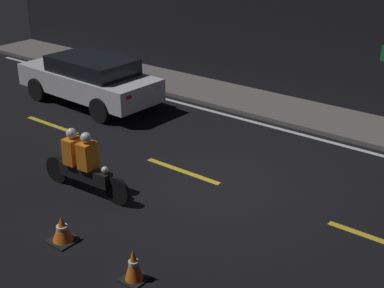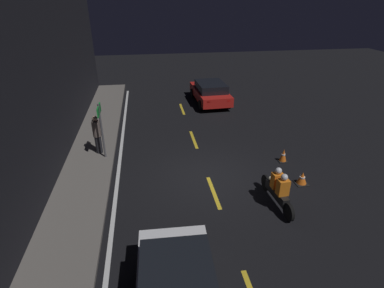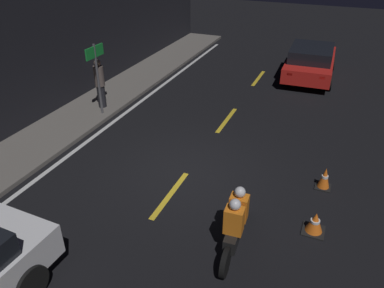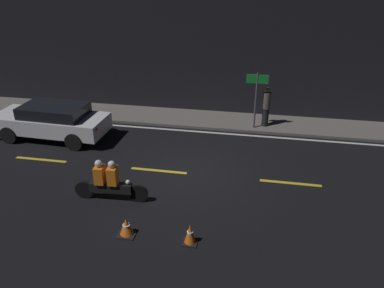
% 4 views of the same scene
% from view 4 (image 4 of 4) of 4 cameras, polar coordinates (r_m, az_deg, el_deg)
% --- Properties ---
extents(ground_plane, '(56.00, 56.00, 0.00)m').
position_cam_4_polar(ground_plane, '(12.98, -0.80, -4.49)').
color(ground_plane, black).
extents(raised_curb, '(28.00, 2.00, 0.12)m').
position_cam_4_polar(raised_curb, '(17.16, 2.26, 3.73)').
color(raised_curb, '#605B56').
rests_on(raised_curb, ground).
extents(building_front, '(28.00, 0.30, 7.27)m').
position_cam_4_polar(building_front, '(17.25, 3.05, 16.24)').
color(building_front, black).
rests_on(building_front, ground).
extents(lane_dash_b, '(2.00, 0.14, 0.01)m').
position_cam_4_polar(lane_dash_b, '(14.92, -22.02, -2.20)').
color(lane_dash_b, gold).
rests_on(lane_dash_b, ground).
extents(lane_dash_c, '(2.00, 0.14, 0.01)m').
position_cam_4_polar(lane_dash_c, '(13.18, -5.08, -4.06)').
color(lane_dash_c, gold).
rests_on(lane_dash_c, ground).
extents(lane_dash_d, '(2.00, 0.14, 0.01)m').
position_cam_4_polar(lane_dash_d, '(12.86, 14.77, -5.77)').
color(lane_dash_d, gold).
rests_on(lane_dash_d, ground).
extents(lane_solid_kerb, '(25.20, 0.14, 0.01)m').
position_cam_4_polar(lane_solid_kerb, '(16.05, 1.61, 1.85)').
color(lane_solid_kerb, silver).
rests_on(lane_solid_kerb, ground).
extents(sedan_white, '(4.64, 1.99, 1.44)m').
position_cam_4_polar(sedan_white, '(16.23, -20.59, 3.42)').
color(sedan_white, silver).
rests_on(sedan_white, ground).
extents(motorcycle, '(2.28, 0.40, 1.36)m').
position_cam_4_polar(motorcycle, '(11.59, -12.63, -5.65)').
color(motorcycle, black).
rests_on(motorcycle, ground).
extents(traffic_cone_near, '(0.48, 0.48, 0.50)m').
position_cam_4_polar(traffic_cone_near, '(10.37, -9.96, -12.33)').
color(traffic_cone_near, black).
rests_on(traffic_cone_near, ground).
extents(traffic_cone_mid, '(0.38, 0.38, 0.57)m').
position_cam_4_polar(traffic_cone_mid, '(9.93, -0.30, -13.56)').
color(traffic_cone_mid, black).
rests_on(traffic_cone_mid, ground).
extents(pedestrian, '(0.34, 0.34, 1.73)m').
position_cam_4_polar(pedestrian, '(16.35, 11.24, 5.64)').
color(pedestrian, black).
rests_on(pedestrian, raised_curb).
extents(shop_sign, '(0.90, 0.08, 2.40)m').
position_cam_4_polar(shop_sign, '(15.80, 9.82, 8.12)').
color(shop_sign, '#4C4C51').
rests_on(shop_sign, raised_curb).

